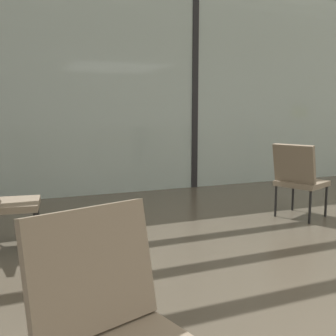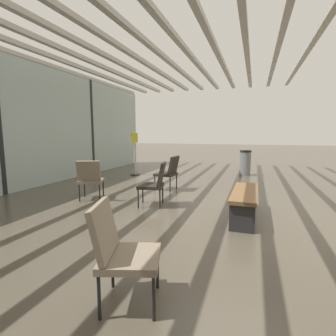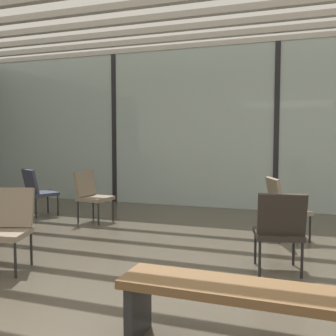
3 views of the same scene
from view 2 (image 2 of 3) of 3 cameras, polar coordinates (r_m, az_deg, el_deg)
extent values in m
plane|color=#4C4438|center=(4.52, 13.71, -10.90)|extent=(60.00, 60.00, 0.00)
cube|color=black|center=(9.55, -16.86, 8.72)|extent=(0.10, 0.12, 3.28)
cube|color=#B7B2A8|center=(4.69, 25.82, 30.92)|extent=(13.72, 0.12, 0.10)
cube|color=#B7B2A8|center=(4.68, 16.39, 31.40)|extent=(13.72, 0.12, 0.10)
cube|color=#B7B2A8|center=(4.76, 7.08, 31.20)|extent=(13.72, 0.12, 0.10)
cube|color=#B7B2A8|center=(4.93, -1.65, 30.39)|extent=(13.72, 0.12, 0.10)
cube|color=#B7B2A8|center=(5.18, -9.50, 29.15)|extent=(13.72, 0.12, 0.10)
cube|color=#B7B2A8|center=(5.50, -16.34, 27.65)|extent=(13.72, 0.12, 0.10)
cube|color=#B7B2A8|center=(5.88, -22.21, 26.07)|extent=(13.72, 0.12, 0.10)
cube|color=#B7B2A8|center=(6.30, -27.20, 24.49)|extent=(13.72, 0.12, 0.10)
cube|color=#B7B2A8|center=(6.76, -31.42, 22.99)|extent=(13.72, 0.12, 0.10)
cube|color=#28231E|center=(6.44, -0.49, -1.40)|extent=(0.52, 0.52, 0.06)
cube|color=#28231E|center=(6.32, 1.28, 0.71)|extent=(0.49, 0.18, 0.44)
cylinder|color=black|center=(6.75, -1.37, -2.83)|extent=(0.03, 0.03, 0.37)
cylinder|color=black|center=(6.38, -2.99, -3.46)|extent=(0.03, 0.03, 0.37)
cylinder|color=black|center=(6.59, 1.94, -3.10)|extent=(0.03, 0.03, 0.37)
cylinder|color=black|center=(6.21, 0.47, -3.77)|extent=(0.03, 0.03, 0.37)
cube|color=#7F705B|center=(2.26, -8.42, -19.38)|extent=(0.60, 0.60, 0.06)
cube|color=#7F705B|center=(2.21, -14.20, -13.16)|extent=(0.50, 0.28, 0.44)
cylinder|color=black|center=(2.17, -3.22, -27.23)|extent=(0.03, 0.03, 0.37)
cylinder|color=black|center=(2.53, -2.37, -21.76)|extent=(0.03, 0.03, 0.37)
cylinder|color=black|center=(2.24, -15.24, -26.26)|extent=(0.03, 0.03, 0.37)
cylinder|color=black|center=(2.59, -12.37, -21.19)|extent=(0.03, 0.03, 0.37)
cube|color=#7F705B|center=(5.79, -16.85, -2.79)|extent=(0.63, 0.63, 0.06)
cube|color=#7F705B|center=(5.54, -17.45, -0.65)|extent=(0.31, 0.50, 0.44)
cylinder|color=black|center=(5.99, -14.35, -4.44)|extent=(0.03, 0.03, 0.37)
cylinder|color=black|center=(6.08, -18.25, -4.41)|extent=(0.03, 0.03, 0.37)
cylinder|color=black|center=(5.59, -15.14, -5.35)|extent=(0.03, 0.03, 0.37)
cylinder|color=black|center=(5.69, -19.31, -5.30)|extent=(0.03, 0.03, 0.37)
cube|color=#28231E|center=(5.03, -3.89, -4.03)|extent=(0.57, 0.57, 0.06)
cube|color=#28231E|center=(4.95, -1.46, -1.26)|extent=(0.50, 0.24, 0.44)
cylinder|color=black|center=(5.32, -5.70, -5.77)|extent=(0.03, 0.03, 0.37)
cylinder|color=black|center=(4.92, -6.72, -6.91)|extent=(0.03, 0.03, 0.37)
cylinder|color=black|center=(5.25, -1.19, -5.92)|extent=(0.03, 0.03, 0.37)
cylinder|color=black|center=(4.85, -1.84, -7.09)|extent=(0.03, 0.03, 0.37)
cube|color=brown|center=(4.48, 16.92, -5.32)|extent=(1.51, 0.42, 0.06)
cube|color=#262628|center=(5.18, 17.20, -6.23)|extent=(0.06, 0.36, 0.41)
cube|color=#262628|center=(3.90, 16.27, -10.86)|extent=(0.06, 0.36, 0.41)
cylinder|color=slate|center=(9.04, 16.97, 0.91)|extent=(0.36, 0.36, 0.80)
cylinder|color=black|center=(9.00, 17.08, 3.63)|extent=(0.38, 0.38, 0.06)
cylinder|color=#333333|center=(8.84, -7.39, -1.48)|extent=(0.32, 0.32, 0.03)
cylinder|color=#B2B2B7|center=(8.77, -7.45, 1.97)|extent=(0.06, 0.06, 1.10)
cube|color=gold|center=(8.72, -7.54, 6.75)|extent=(0.44, 0.03, 0.32)
camera|label=1|loc=(1.50, 25.38, -1.94)|focal=41.24mm
camera|label=3|loc=(5.33, 45.20, 5.29)|focal=41.72mm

